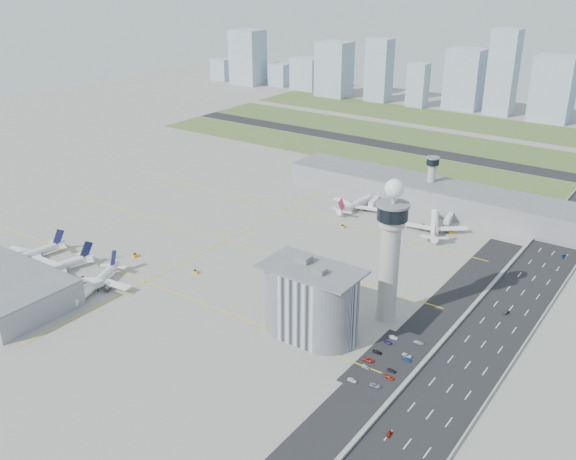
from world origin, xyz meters
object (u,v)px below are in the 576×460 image
Objects in this scene: control_tower at (390,245)px; jet_bridge_far_1 at (451,217)px; car_lot_4 at (388,342)px; car_lot_10 at (407,355)px; car_hw_4 at (570,216)px; car_lot_8 at (392,370)px; jet_bridge_far_0 at (377,200)px; tug_4 at (342,226)px; secondary_tower at (431,177)px; car_lot_1 at (365,367)px; car_hw_0 at (389,434)px; car_hw_1 at (506,312)px; airplane_far_a at (357,200)px; car_lot_3 at (377,352)px; car_lot_5 at (393,337)px; tug_1 at (83,279)px; car_hw_2 at (564,256)px; car_lot_2 at (368,360)px; airplane_near_c at (95,278)px; jet_bridge_near_2 at (76,294)px; jet_bridge_near_0 at (1,262)px; admin_building at (311,302)px; airplane_near_a at (26,251)px; tug_0 at (63,245)px; jet_bridge_near_1 at (36,277)px; tug_3 at (195,272)px; tug_5 at (451,232)px; airplane_far_b at (435,221)px; car_lot_0 at (352,380)px; airplane_near_b at (50,264)px; car_lot_7 at (389,377)px; car_lot_11 at (419,342)px; tug_2 at (135,255)px; car_lot_9 at (407,359)px; car_lot_6 at (375,386)px.

jet_bridge_far_1 is at bearing 99.16° from control_tower.
car_lot_4 reaches higher than car_lot_10.
car_lot_10 is 1.24× the size of car_hw_4.
car_lot_8 is 1.08× the size of car_hw_4.
tug_4 is at bearing -7.79° from jet_bridge_far_0.
tug_4 is at bearing -112.04° from secondary_tower.
car_hw_0 is at bearing -135.51° from car_lot_1.
car_hw_1 is at bearing 38.56° from control_tower.
car_lot_3 is (87.05, -136.93, -5.21)m from airplane_far_a.
car_lot_5 is at bearing -52.10° from control_tower.
car_lot_5 is (149.11, 41.01, -0.36)m from tug_1.
car_lot_2 is at bearing -104.52° from car_hw_2.
jet_bridge_near_2 is at bearing -18.96° from airplane_near_c.
secondary_tower is 2.28× the size of jet_bridge_near_0.
admin_building is at bearing 74.92° from car_lot_2.
airplane_near_a reaches higher than tug_4.
control_tower is at bearing -85.30° from tug_0.
jet_bridge_far_0 is (85.00, 193.00, 0.00)m from jet_bridge_near_1.
car_hw_0 is (134.65, -50.89, -0.34)m from tug_3.
airplane_far_b is at bearing 63.57° from tug_5.
tug_1 is at bearing -116.16° from secondary_tower.
control_tower is 52.93m from car_lot_1.
tug_3 reaches higher than car_lot_0.
car_hw_1 is 139.20m from car_hw_4.
jet_bridge_far_0 is 191.28m from car_lot_0.
jet_bridge_near_1 is at bearing 21.93° from airplane_near_b.
jet_bridge_far_0 reaches higher than car_lot_7.
jet_bridge_far_1 is at bearing 26.89° from tug_4.
jet_bridge_near_0 reaches higher than tug_4.
tug_5 is at bearing 18.96° from tug_3.
car_hw_2 is at bearing -18.87° from car_lot_11.
airplane_near_a is 55.64m from tug_2.
car_hw_0 is (58.18, -171.88, -5.72)m from airplane_far_b.
car_lot_2 is at bearing 18.40° from car_lot_1.
airplane_near_b is 181.28m from car_lot_10.
admin_building is at bearing 157.93° from airplane_far_b.
car_lot_0 is 35.53m from car_lot_5.
secondary_tower is 0.72× the size of airplane_near_b.
airplane_far_b reaches higher than airplane_near_b.
car_lot_9 is 0.91× the size of car_hw_2.
airplane_near_b reaches higher than jet_bridge_near_2.
car_lot_4 is 30.38m from car_lot_6.
tug_4 is 120.26m from car_lot_5.
tug_4 is 140.44m from car_lot_1.
tug_3 is at bearing 170.44° from admin_building.
tug_5 is at bearing 86.95° from admin_building.
car_lot_11 reaches higher than car_lot_9.
jet_bridge_near_1 reaches higher than car_hw_0.
admin_building is 0.95× the size of airplane_near_b.
car_lot_3 is 8.82m from car_lot_4.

